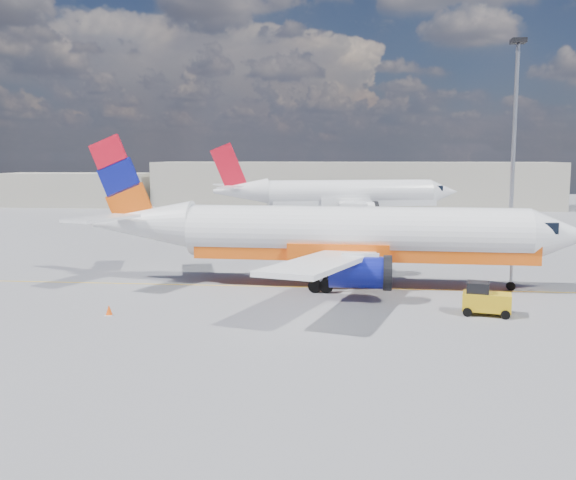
# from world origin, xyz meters

# --- Properties ---
(ground) EXTENTS (240.00, 240.00, 0.00)m
(ground) POSITION_xyz_m (0.00, 0.00, 0.00)
(ground) COLOR slate
(ground) RESTS_ON ground
(taxi_line) EXTENTS (70.00, 0.15, 0.01)m
(taxi_line) POSITION_xyz_m (0.00, 3.00, 0.01)
(taxi_line) COLOR yellow
(taxi_line) RESTS_ON ground
(terminal_main) EXTENTS (70.00, 14.00, 8.00)m
(terminal_main) POSITION_xyz_m (5.00, 75.00, 4.00)
(terminal_main) COLOR #ACA594
(terminal_main) RESTS_ON ground
(terminal_annex) EXTENTS (26.00, 10.00, 6.00)m
(terminal_annex) POSITION_xyz_m (-45.00, 72.00, 3.00)
(terminal_annex) COLOR #ACA594
(terminal_annex) RESTS_ON ground
(main_jet) EXTENTS (34.99, 27.66, 10.60)m
(main_jet) POSITION_xyz_m (4.06, 3.78, 3.53)
(main_jet) COLOR white
(main_jet) RESTS_ON ground
(second_jet) EXTENTS (35.97, 27.47, 10.87)m
(second_jet) POSITION_xyz_m (3.51, 50.89, 3.62)
(second_jet) COLOR white
(second_jet) RESTS_ON ground
(gse_tug) EXTENTS (2.87, 2.11, 1.88)m
(gse_tug) POSITION_xyz_m (12.54, -3.73, 0.89)
(gse_tug) COLOR black
(gse_tug) RESTS_ON ground
(traffic_cone) EXTENTS (0.43, 0.43, 0.61)m
(traffic_cone) POSITION_xyz_m (-8.64, -6.01, 0.30)
(traffic_cone) COLOR white
(traffic_cone) RESTS_ON ground
(floodlight_mast) EXTENTS (1.63, 1.63, 22.32)m
(floodlight_mast) POSITION_xyz_m (23.58, 37.50, 13.38)
(floodlight_mast) COLOR #9A9AA2
(floodlight_mast) RESTS_ON ground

